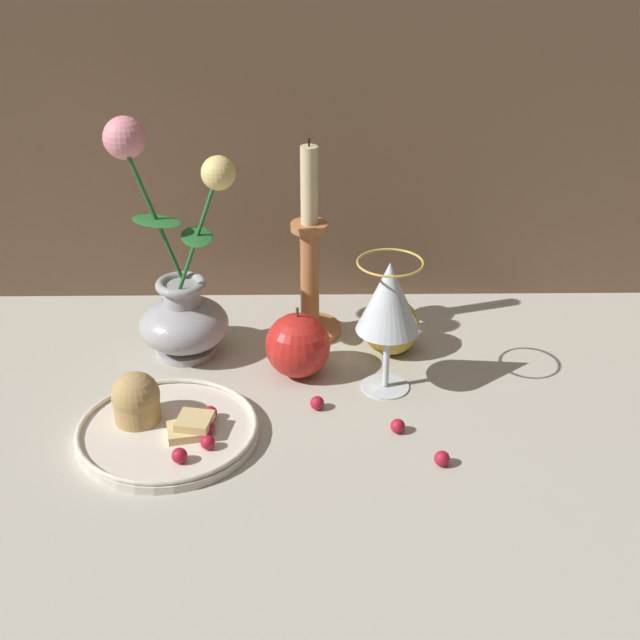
# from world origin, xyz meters

# --- Properties ---
(ground_plane) EXTENTS (2.40, 2.40, 0.00)m
(ground_plane) POSITION_xyz_m (0.00, 0.00, 0.00)
(ground_plane) COLOR #B7B2A3
(ground_plane) RESTS_ON ground
(vase) EXTENTS (0.16, 0.12, 0.32)m
(vase) POSITION_xyz_m (-0.08, 0.11, 0.09)
(vase) COLOR #A3A3A8
(vase) RESTS_ON ground_plane
(plate_with_pastries) EXTENTS (0.21, 0.21, 0.07)m
(plate_with_pastries) POSITION_xyz_m (-0.08, -0.07, 0.02)
(plate_with_pastries) COLOR silver
(plate_with_pastries) RESTS_ON ground_plane
(wine_glass) EXTENTS (0.08, 0.08, 0.17)m
(wine_glass) POSITION_xyz_m (0.18, 0.02, 0.12)
(wine_glass) COLOR silver
(wine_glass) RESTS_ON ground_plane
(candlestick) EXTENTS (0.09, 0.09, 0.28)m
(candlestick) POSITION_xyz_m (0.09, 0.17, 0.10)
(candlestick) COLOR #B77042
(candlestick) RESTS_ON ground_plane
(apple_beside_vase) EXTENTS (0.08, 0.08, 0.09)m
(apple_beside_vase) POSITION_xyz_m (0.20, 0.11, 0.04)
(apple_beside_vase) COLOR #B2932D
(apple_beside_vase) RESTS_ON ground_plane
(apple_near_glass) EXTENTS (0.08, 0.08, 0.10)m
(apple_near_glass) POSITION_xyz_m (0.07, 0.06, 0.04)
(apple_near_glass) COLOR red
(apple_near_glass) RESTS_ON ground_plane
(berry_near_plate) EXTENTS (0.02, 0.02, 0.02)m
(berry_near_plate) POSITION_xyz_m (0.23, -0.13, 0.01)
(berry_near_plate) COLOR #AD192D
(berry_near_plate) RESTS_ON ground_plane
(berry_front_center) EXTENTS (0.02, 0.02, 0.02)m
(berry_front_center) POSITION_xyz_m (0.19, -0.07, 0.01)
(berry_front_center) COLOR #AD192D
(berry_front_center) RESTS_ON ground_plane
(berry_by_glass_stem) EXTENTS (0.02, 0.02, 0.02)m
(berry_by_glass_stem) POSITION_xyz_m (0.10, -0.02, 0.01)
(berry_by_glass_stem) COLOR #AD192D
(berry_by_glass_stem) RESTS_ON ground_plane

